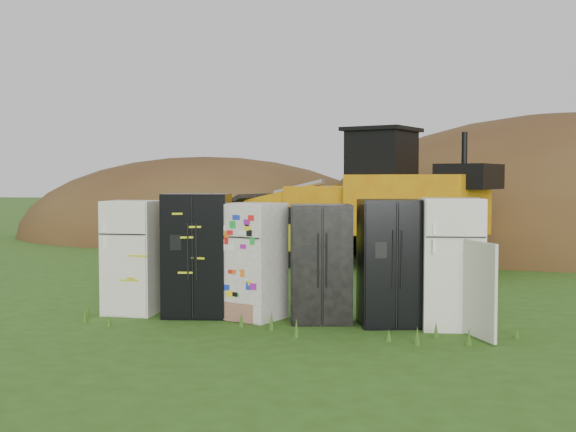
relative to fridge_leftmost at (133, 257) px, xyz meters
name	(u,v)px	position (x,y,z in m)	size (l,w,h in m)	color
ground	(292,320)	(2.53, 0.04, -0.87)	(120.00, 120.00, 0.00)	#305416
fridge_leftmost	(133,257)	(0.00, 0.00, 0.00)	(0.77, 0.74, 1.75)	silver
fridge_black_side	(197,255)	(1.04, 0.04, 0.06)	(0.97, 0.77, 1.86)	black
fridge_sticker	(254,261)	(1.95, 0.02, -0.01)	(0.77, 0.71, 1.73)	white
fridge_dark_mid	(321,263)	(2.96, 0.03, -0.02)	(0.88, 0.71, 1.71)	black
fridge_black_right	(391,262)	(3.98, 0.03, 0.02)	(0.90, 0.75, 1.79)	black
fridge_open_door	(451,263)	(4.82, 0.02, 0.03)	(0.82, 0.76, 1.82)	silver
wheel_loader	(350,197)	(2.35, 6.98, 0.76)	(6.77, 2.74, 3.27)	#CA990D
dirt_mound_right	(574,248)	(8.27, 12.61, -0.87)	(16.48, 12.08, 8.06)	#472A16
dirt_mound_left	(205,236)	(-4.03, 14.31, -0.87)	(13.83, 10.37, 5.74)	#472A16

